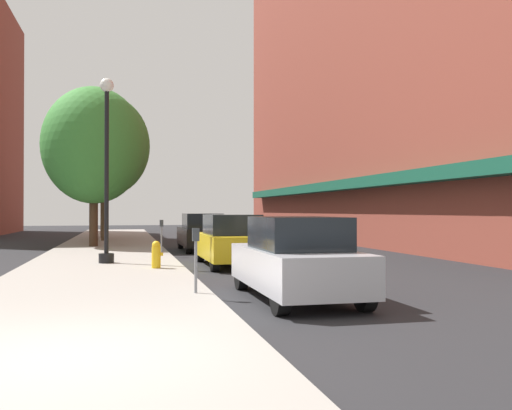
# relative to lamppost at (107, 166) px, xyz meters

# --- Properties ---
(ground_plane) EXTENTS (90.00, 90.00, 0.00)m
(ground_plane) POSITION_rel_lamppost_xyz_m (3.91, 6.36, -3.20)
(ground_plane) COLOR #232326
(sidewalk_slab) EXTENTS (4.80, 50.00, 0.12)m
(sidewalk_slab) POSITION_rel_lamppost_xyz_m (-0.09, 7.36, -3.14)
(sidewalk_slab) COLOR gray
(sidewalk_slab) RESTS_ON ground
(building_right_brick) EXTENTS (6.80, 40.00, 24.57)m
(building_right_brick) POSITION_rel_lamppost_xyz_m (14.90, 10.36, 9.06)
(building_right_brick) COLOR brown
(building_right_brick) RESTS_ON ground
(lamppost) EXTENTS (0.48, 0.48, 5.90)m
(lamppost) POSITION_rel_lamppost_xyz_m (0.00, 0.00, 0.00)
(lamppost) COLOR black
(lamppost) RESTS_ON sidewalk_slab
(fire_hydrant) EXTENTS (0.33, 0.26, 0.79)m
(fire_hydrant) POSITION_rel_lamppost_xyz_m (1.46, -1.99, -2.68)
(fire_hydrant) COLOR gold
(fire_hydrant) RESTS_ON sidewalk_slab
(parking_meter_near) EXTENTS (0.14, 0.09, 1.31)m
(parking_meter_near) POSITION_rel_lamppost_xyz_m (1.96, -7.12, -2.25)
(parking_meter_near) COLOR slate
(parking_meter_near) RESTS_ON sidewalk_slab
(parking_meter_far) EXTENTS (0.14, 0.09, 1.31)m
(parking_meter_far) POSITION_rel_lamppost_xyz_m (1.96, 3.40, -2.25)
(parking_meter_far) COLOR slate
(parking_meter_far) RESTS_ON sidewalk_slab
(tree_near) EXTENTS (4.77, 4.77, 7.49)m
(tree_near) POSITION_rel_lamppost_xyz_m (-0.84, 8.83, 1.65)
(tree_near) COLOR #422D1E
(tree_near) RESTS_ON sidewalk_slab
(tree_mid) EXTENTS (4.12, 4.12, 7.32)m
(tree_mid) POSITION_rel_lamppost_xyz_m (-0.70, 18.26, 1.84)
(tree_mid) COLOR #4C3823
(tree_mid) RESTS_ON sidewalk_slab
(tree_far) EXTENTS (4.96, 4.96, 8.15)m
(tree_far) POSITION_rel_lamppost_xyz_m (-0.50, 13.81, 2.20)
(tree_far) COLOR #4C3823
(tree_far) RESTS_ON sidewalk_slab
(car_silver) EXTENTS (1.80, 4.30, 1.66)m
(car_silver) POSITION_rel_lamppost_xyz_m (3.91, -7.68, -2.39)
(car_silver) COLOR black
(car_silver) RESTS_ON ground
(car_yellow) EXTENTS (1.80, 4.30, 1.66)m
(car_yellow) POSITION_rel_lamppost_xyz_m (3.91, -0.70, -2.39)
(car_yellow) COLOR black
(car_yellow) RESTS_ON ground
(car_black) EXTENTS (1.80, 4.30, 1.66)m
(car_black) POSITION_rel_lamppost_xyz_m (3.91, 6.21, -2.39)
(car_black) COLOR black
(car_black) RESTS_ON ground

